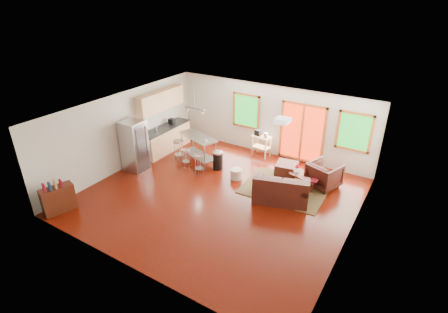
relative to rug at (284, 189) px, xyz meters
The scene contains 29 objects.
floor 2.08m from the rug, 136.55° to the right, with size 7.50×7.00×0.02m, color #3C0902.
ceiling 3.32m from the rug, 136.55° to the right, with size 7.50×7.00×0.02m, color silver.
back_wall 2.88m from the rug, 125.88° to the left, with size 7.50×0.02×2.60m, color beige.
left_wall 5.61m from the rug, 164.84° to the right, with size 0.02×7.00×2.60m, color beige.
right_wall 2.96m from the rug, 32.35° to the right, with size 0.02×7.00×2.60m, color beige.
front_wall 5.32m from the rug, 106.97° to the right, with size 7.50×0.02×2.60m, color beige.
window_left 3.55m from the rug, 140.96° to the left, with size 1.10×0.05×1.30m.
french_doors 2.33m from the rug, 98.58° to the left, with size 1.60×0.05×2.10m.
window_right 2.88m from the rug, 55.57° to the left, with size 1.10×0.05×1.30m.
rug is the anchor object (origin of this frame).
loveseat 0.76m from the rug, 77.61° to the right, with size 1.76×1.31×0.84m.
coffee_table 0.75m from the rug, 48.38° to the left, with size 1.04×0.79×0.37m.
armchair 1.30m from the rug, 39.16° to the left, with size 0.87×0.81×0.89m, color black.
ottoman 0.90m from the rug, 109.77° to the left, with size 0.67×0.67×0.45m, color black.
pouf 1.63m from the rug, behind, with size 0.38×0.38×0.33m, color beige.
vase 0.67m from the rug, 64.73° to the left, with size 0.23×0.23×0.31m.
book 0.93m from the rug, 21.68° to the left, with size 0.21×0.03×0.28m, color maroon.
cabinets 5.08m from the rug, behind, with size 0.64×2.24×2.30m.
refrigerator 5.10m from the rug, 163.32° to the right, with size 0.73×0.69×1.74m.
island 3.42m from the rug, behind, with size 1.66×1.11×0.98m.
cup 3.04m from the rug, behind, with size 0.11×0.09×0.11m, color silver.
bar_stool_a 4.05m from the rug, behind, with size 0.47×0.47×0.77m.
bar_stool_b 3.57m from the rug, behind, with size 0.31×0.31×0.64m.
bar_stool_c 2.91m from the rug, 167.89° to the right, with size 0.44×0.44×0.71m.
trash_can 2.49m from the rug, behind, with size 0.37×0.37×0.64m.
kitchen_cart 2.48m from the rug, 134.71° to the left, with size 0.70×0.50×1.00m.
bookshelf 6.56m from the rug, 137.90° to the right, with size 0.56×0.92×1.01m.
ceiling_flush 2.65m from the rug, 83.56° to the right, with size 0.35×0.35×0.12m, color white.
pendant_light 3.89m from the rug, behind, with size 0.80×0.18×0.79m.
Camera 1 is at (4.80, -7.43, 5.67)m, focal length 28.00 mm.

